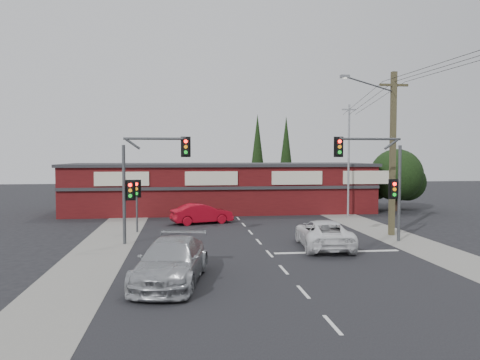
{
  "coord_description": "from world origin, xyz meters",
  "views": [
    {
      "loc": [
        -4.29,
        -24.28,
        4.92
      ],
      "look_at": [
        -0.93,
        3.0,
        3.48
      ],
      "focal_mm": 35.0,
      "sensor_mm": 36.0,
      "label": 1
    }
  ],
  "objects": [
    {
      "name": "power_lines",
      "position": [
        8.47,
        -2.47,
        9.04
      ],
      "size": [
        2.01,
        29.0,
        1.22
      ],
      "color": "black",
      "rests_on": "ground"
    },
    {
      "name": "verge_right",
      "position": [
        8.5,
        5.0,
        0.01
      ],
      "size": [
        3.0,
        70.0,
        0.02
      ],
      "primitive_type": "cube",
      "color": "gray",
      "rests_on": "ground"
    },
    {
      "name": "lane_dashes",
      "position": [
        0.0,
        3.42,
        0.01
      ],
      "size": [
        0.12,
        44.44,
        0.01
      ],
      "color": "silver",
      "rests_on": "ground"
    },
    {
      "name": "verge_left",
      "position": [
        -8.5,
        5.0,
        0.01
      ],
      "size": [
        3.0,
        70.0,
        0.02
      ],
      "primitive_type": "cube",
      "color": "gray",
      "rests_on": "ground"
    },
    {
      "name": "traffic_mast_left",
      "position": [
        -6.43,
        2.0,
        3.93
      ],
      "size": [
        3.77,
        0.27,
        5.97
      ],
      "color": "#47494C",
      "rests_on": "ground"
    },
    {
      "name": "white_suv",
      "position": [
        3.16,
        -0.31,
        0.75
      ],
      "size": [
        3.02,
        5.61,
        1.5
      ],
      "primitive_type": "imported",
      "rotation": [
        0.0,
        0.0,
        3.04
      ],
      "color": "white",
      "rests_on": "ground"
    },
    {
      "name": "silver_suv",
      "position": [
        -4.74,
        -6.26,
        0.83
      ],
      "size": [
        3.34,
        6.07,
        1.67
      ],
      "primitive_type": "imported",
      "rotation": [
        0.0,
        0.0,
        -0.18
      ],
      "color": "#A9ACAF",
      "rests_on": "ground"
    },
    {
      "name": "utility_pole",
      "position": [
        8.36,
        2.99,
        5.4
      ],
      "size": [
        4.38,
        0.59,
        10.0
      ],
      "color": "brown",
      "rests_on": "ground"
    },
    {
      "name": "conifer_near",
      "position": [
        3.5,
        24.0,
        5.48
      ],
      "size": [
        1.8,
        1.8,
        9.25
      ],
      "color": "#2D2116",
      "rests_on": "ground"
    },
    {
      "name": "ground",
      "position": [
        0.0,
        0.0,
        0.0
      ],
      "size": [
        120.0,
        120.0,
        0.0
      ],
      "primitive_type": "plane",
      "color": "black",
      "rests_on": "ground"
    },
    {
      "name": "pedestal_signal",
      "position": [
        -7.2,
        6.01,
        2.41
      ],
      "size": [
        0.55,
        0.27,
        3.38
      ],
      "color": "#47494C",
      "rests_on": "ground"
    },
    {
      "name": "road_strip",
      "position": [
        0.0,
        5.0,
        0.01
      ],
      "size": [
        14.0,
        70.0,
        0.01
      ],
      "primitive_type": "cube",
      "color": "black",
      "rests_on": "ground"
    },
    {
      "name": "shop_building",
      "position": [
        -0.99,
        16.99,
        2.13
      ],
      "size": [
        27.3,
        8.4,
        4.22
      ],
      "color": "#480E10",
      "rests_on": "ground"
    },
    {
      "name": "conifer_far",
      "position": [
        7.0,
        26.0,
        5.48
      ],
      "size": [
        1.8,
        1.8,
        9.25
      ],
      "color": "#2D2116",
      "rests_on": "ground"
    },
    {
      "name": "tree_cluster",
      "position": [
        14.69,
        15.44,
        2.9
      ],
      "size": [
        5.9,
        5.1,
        5.5
      ],
      "color": "#2D2116",
      "rests_on": "ground"
    },
    {
      "name": "traffic_mast_right",
      "position": [
        6.86,
        1.0,
        3.95
      ],
      "size": [
        3.96,
        0.27,
        5.97
      ],
      "color": "#47494C",
      "rests_on": "ground"
    },
    {
      "name": "red_sedan",
      "position": [
        -2.92,
        9.35,
        0.72
      ],
      "size": [
        4.65,
        2.73,
        1.45
      ],
      "primitive_type": "imported",
      "rotation": [
        0.0,
        0.0,
        1.86
      ],
      "color": "#A90A1A",
      "rests_on": "ground"
    },
    {
      "name": "stop_line",
      "position": [
        3.5,
        -1.5,
        0.01
      ],
      "size": [
        6.5,
        0.35,
        0.01
      ],
      "primitive_type": "cube",
      "color": "silver",
      "rests_on": "ground"
    },
    {
      "name": "steel_pole",
      "position": [
        9.0,
        12.0,
        4.7
      ],
      "size": [
        1.2,
        0.16,
        9.0
      ],
      "color": "gray",
      "rests_on": "ground"
    }
  ]
}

